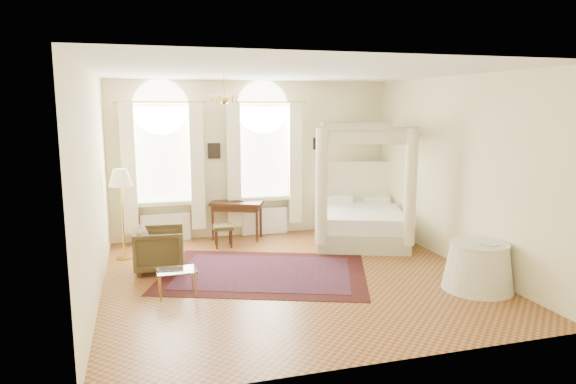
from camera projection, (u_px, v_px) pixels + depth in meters
name	position (u px, v px, depth m)	size (l,w,h in m)	color
ground	(294.00, 277.00, 8.44)	(6.00, 6.00, 0.00)	#9F5C2E
room_walls	(294.00, 157.00, 8.10)	(6.00, 6.00, 6.00)	#FFF2C2
window_left	(163.00, 170.00, 10.39)	(1.62, 0.27, 3.29)	white
window_right	(264.00, 167.00, 10.96)	(1.62, 0.27, 3.29)	white
chandelier	(224.00, 98.00, 8.84)	(0.51, 0.45, 0.50)	gold
wall_pictures	(258.00, 148.00, 10.96)	(2.54, 0.03, 0.39)	black
canopy_bed	(361.00, 215.00, 10.60)	(2.44, 2.69, 2.42)	#BDBF9B
nightstand	(373.00, 216.00, 11.68)	(0.42, 0.38, 0.60)	#3E2311
nightstand_lamp	(371.00, 190.00, 11.67)	(0.30, 0.30, 0.44)	gold
writing_desk	(237.00, 207.00, 10.76)	(1.19, 0.93, 0.80)	#3E2311
laptop	(236.00, 200.00, 10.79)	(0.36, 0.23, 0.03)	black
stool	(223.00, 229.00, 10.18)	(0.41, 0.41, 0.44)	#473C1E
armchair	(160.00, 249.00, 8.72)	(0.79, 0.82, 0.74)	#40341B
coffee_table	(177.00, 272.00, 7.56)	(0.59, 0.43, 0.40)	white
floor_lamp	(121.00, 182.00, 9.22)	(0.43, 0.43, 1.66)	gold
oriental_rug	(264.00, 273.00, 8.63)	(4.01, 3.46, 0.01)	#3F100F
side_table	(478.00, 266.00, 7.84)	(1.07, 1.07, 0.73)	beige
book	(486.00, 245.00, 7.61)	(0.18, 0.24, 0.02)	black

